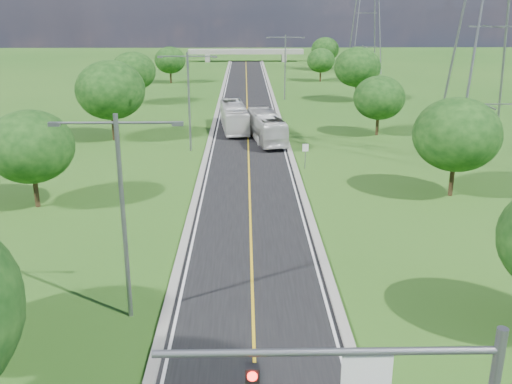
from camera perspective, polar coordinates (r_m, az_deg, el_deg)
ground at (r=74.21m, az=-0.85°, el=7.02°), size 260.00×260.00×0.00m
road at (r=80.09m, az=-0.87°, el=7.88°), size 8.00×150.00×0.06m
curb_left at (r=80.17m, az=-3.94°, el=7.91°), size 0.50×150.00×0.22m
curb_right at (r=80.21m, az=2.19°, el=7.95°), size 0.50×150.00×0.22m
speed_limit_sign at (r=52.67m, az=4.96°, el=4.02°), size 0.55×0.09×2.40m
overpass at (r=153.25m, az=-1.02°, el=13.79°), size 30.00×3.00×3.20m
streetlight_near_left at (r=26.83m, az=-13.25°, el=-0.93°), size 5.90×0.25×10.00m
streetlight_mid_left at (r=58.68m, az=-6.75°, el=9.77°), size 5.90×0.25×10.00m
streetlight_far_right at (r=91.39m, az=2.93°, el=12.91°), size 5.90×0.25×10.00m
power_tower_near at (r=57.30m, az=22.80°, el=16.43°), size 9.00×6.40×28.00m
power_tower_far at (r=130.45m, az=11.06°, el=17.78°), size 9.00×6.40×28.00m
tree_lb at (r=44.78m, az=-21.63°, el=4.24°), size 6.30×6.30×7.33m
tree_lc at (r=65.08m, az=-14.35°, el=9.84°), size 7.56×7.56×8.79m
tree_ld at (r=88.87m, az=-12.18°, el=11.73°), size 6.72×6.72×7.82m
tree_le at (r=112.13m, az=-8.59°, el=12.91°), size 5.88×5.88×6.84m
tree_rb at (r=46.78m, az=19.44°, el=5.43°), size 6.72×6.72×7.82m
tree_rc at (r=67.34m, az=12.21°, el=9.19°), size 5.88×5.88×6.84m
tree_rd at (r=90.92m, az=10.11°, el=12.20°), size 7.14×7.14×8.30m
tree_re at (r=114.22m, az=6.51°, el=12.93°), size 5.46×5.46×6.35m
tree_rf at (r=134.39m, az=6.93°, el=13.98°), size 6.30×6.30×7.33m
bus_outbound at (r=63.24m, az=1.03°, el=6.53°), size 4.27×11.52×3.13m
bus_inbound at (r=68.97m, az=-2.20°, el=7.53°), size 3.76×11.62×3.18m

